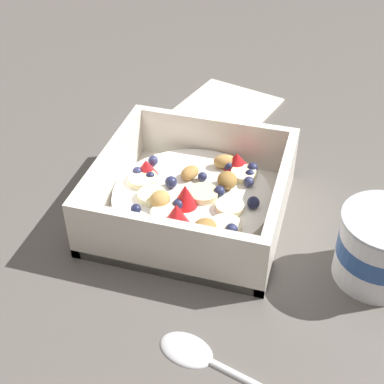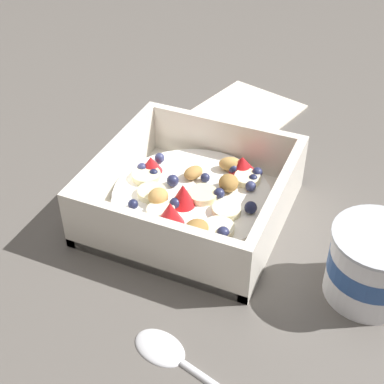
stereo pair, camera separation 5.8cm
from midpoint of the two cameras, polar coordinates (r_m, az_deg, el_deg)
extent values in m
plane|color=#56514C|center=(0.60, 1.57, -1.67)|extent=(2.40, 2.40, 0.00)
cube|color=white|center=(0.59, 2.79, -2.00)|extent=(0.19, 0.19, 0.01)
cube|color=white|center=(0.61, -5.16, 2.26)|extent=(0.19, 0.01, 0.07)
cube|color=white|center=(0.56, 11.59, -2.16)|extent=(0.19, 0.01, 0.07)
cube|color=white|center=(0.65, 5.79, 4.74)|extent=(0.01, 0.17, 0.07)
cube|color=white|center=(0.51, -0.81, -5.66)|extent=(0.01, 0.17, 0.07)
cylinder|color=white|center=(0.58, 2.83, -0.98)|extent=(0.17, 0.17, 0.02)
cylinder|color=#F7EFC6|center=(0.54, 5.85, -3.90)|extent=(0.04, 0.04, 0.01)
cylinder|color=beige|center=(0.57, 3.99, -0.38)|extent=(0.04, 0.04, 0.01)
cylinder|color=beige|center=(0.58, -1.31, -0.16)|extent=(0.04, 0.04, 0.01)
cylinder|color=beige|center=(0.60, -2.04, 1.51)|extent=(0.03, 0.03, 0.01)
cylinder|color=#F4EAB7|center=(0.60, 8.46, 1.30)|extent=(0.03, 0.03, 0.01)
cylinder|color=#F7EFC6|center=(0.55, 0.21, -2.28)|extent=(0.04, 0.04, 0.01)
cylinder|color=#F4EAB7|center=(0.56, 6.54, -1.96)|extent=(0.03, 0.03, 0.01)
cone|color=red|center=(0.56, 2.02, -0.40)|extent=(0.03, 0.03, 0.03)
cone|color=red|center=(0.61, -1.51, 2.80)|extent=(0.03, 0.03, 0.02)
cone|color=red|center=(0.61, 7.89, 2.75)|extent=(0.04, 0.04, 0.02)
cone|color=red|center=(0.53, 0.83, -2.33)|extent=(0.04, 0.04, 0.03)
sphere|color=#191E3D|center=(0.60, -1.21, 1.83)|extent=(0.01, 0.01, 0.01)
sphere|color=#191E3D|center=(0.53, -0.33, -3.76)|extent=(0.01, 0.01, 0.01)
sphere|color=navy|center=(0.61, -2.46, 2.41)|extent=(0.01, 0.01, 0.01)
sphere|color=#23284C|center=(0.61, 6.99, 2.32)|extent=(0.01, 0.01, 0.01)
sphere|color=#191E3D|center=(0.56, -3.15, -1.38)|extent=(0.01, 0.01, 0.01)
sphere|color=#23284C|center=(0.61, 9.45, 1.89)|extent=(0.01, 0.01, 0.01)
sphere|color=#23284C|center=(0.56, 1.22, -1.26)|extent=(0.01, 0.01, 0.01)
sphere|color=#23284C|center=(0.59, 4.15, 1.38)|extent=(0.01, 0.01, 0.01)
sphere|color=#191E3D|center=(0.56, 9.01, -1.71)|extent=(0.01, 0.01, 0.01)
sphere|color=#23284C|center=(0.57, 5.60, -0.42)|extent=(0.01, 0.01, 0.01)
sphere|color=#23284C|center=(0.58, 0.73, 0.95)|extent=(0.01, 0.01, 0.01)
sphere|color=#23284C|center=(0.55, -5.88, -2.20)|extent=(0.01, 0.01, 0.01)
sphere|color=navy|center=(0.62, -0.70, 3.43)|extent=(0.01, 0.01, 0.01)
sphere|color=#23284C|center=(0.53, 6.36, -4.31)|extent=(0.01, 0.01, 0.01)
sphere|color=navy|center=(0.59, 8.86, 0.49)|extent=(0.01, 0.01, 0.01)
sphere|color=#191E3D|center=(0.60, 9.06, 1.26)|extent=(0.01, 0.01, 0.01)
ellipsoid|color=olive|center=(0.58, 6.62, 0.82)|extent=(0.03, 0.03, 0.02)
ellipsoid|color=tan|center=(0.56, -0.56, -0.58)|extent=(0.03, 0.03, 0.02)
ellipsoid|color=tan|center=(0.61, 6.65, 2.78)|extent=(0.02, 0.03, 0.02)
ellipsoid|color=#AD7F42|center=(0.60, 2.90, 1.90)|extent=(0.03, 0.02, 0.01)
ellipsoid|color=olive|center=(0.53, 3.60, -3.92)|extent=(0.03, 0.03, 0.02)
ellipsoid|color=silver|center=(0.48, 0.24, -15.59)|extent=(0.04, 0.05, 0.01)
cylinder|color=white|center=(0.53, 21.10, -7.25)|extent=(0.08, 0.08, 0.07)
cylinder|color=#2D5193|center=(0.53, 21.18, -7.00)|extent=(0.08, 0.08, 0.02)
cylinder|color=#B7BCC6|center=(0.50, 22.00, -4.44)|extent=(0.08, 0.08, 0.00)
cube|color=silver|center=(0.78, 7.96, 8.38)|extent=(0.15, 0.15, 0.01)
camera|label=1|loc=(0.03, -87.14, 2.28)|focal=51.91mm
camera|label=2|loc=(0.03, 92.86, -2.28)|focal=51.91mm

